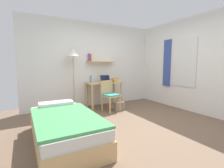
# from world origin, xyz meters

# --- Properties ---
(ground_plane) EXTENTS (5.28, 5.28, 0.00)m
(ground_plane) POSITION_xyz_m (0.00, 0.00, 0.00)
(ground_plane) COLOR brown
(wall_back) EXTENTS (4.40, 0.27, 2.60)m
(wall_back) POSITION_xyz_m (0.00, 2.02, 1.30)
(wall_back) COLOR white
(wall_back) RESTS_ON ground_plane
(wall_right) EXTENTS (0.10, 4.40, 2.60)m
(wall_right) POSITION_xyz_m (2.02, 0.04, 1.30)
(wall_right) COLOR white
(wall_right) RESTS_ON ground_plane
(bed) EXTENTS (0.96, 1.87, 0.54)m
(bed) POSITION_xyz_m (-1.50, -0.09, 0.24)
(bed) COLOR tan
(bed) RESTS_ON ground_plane
(desk) EXTENTS (1.06, 0.56, 0.76)m
(desk) POSITION_xyz_m (0.12, 1.70, 0.62)
(desk) COLOR tan
(desk) RESTS_ON ground_plane
(desk_chair) EXTENTS (0.51, 0.50, 0.85)m
(desk_chair) POSITION_xyz_m (0.05, 1.20, 0.48)
(desk_chair) COLOR tan
(desk_chair) RESTS_ON ground_plane
(standing_lamp) EXTENTS (0.39, 0.39, 1.75)m
(standing_lamp) POSITION_xyz_m (-0.80, 1.75, 1.54)
(standing_lamp) COLOR #B2A893
(standing_lamp) RESTS_ON ground_plane
(laptop) EXTENTS (0.32, 0.23, 0.22)m
(laptop) POSITION_xyz_m (0.18, 1.70, 0.82)
(laptop) COLOR black
(laptop) RESTS_ON desk
(water_bottle) EXTENTS (0.06, 0.06, 0.22)m
(water_bottle) POSITION_xyz_m (-0.28, 1.77, 0.87)
(water_bottle) COLOR #4C99DB
(water_bottle) RESTS_ON desk
(book_stack) EXTENTS (0.20, 0.23, 0.11)m
(book_stack) POSITION_xyz_m (0.48, 1.65, 0.82)
(book_stack) COLOR gold
(book_stack) RESTS_ON desk
(handbag) EXTENTS (0.30, 0.13, 0.40)m
(handbag) POSITION_xyz_m (0.30, 1.07, 0.13)
(handbag) COLOR gray
(handbag) RESTS_ON ground_plane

